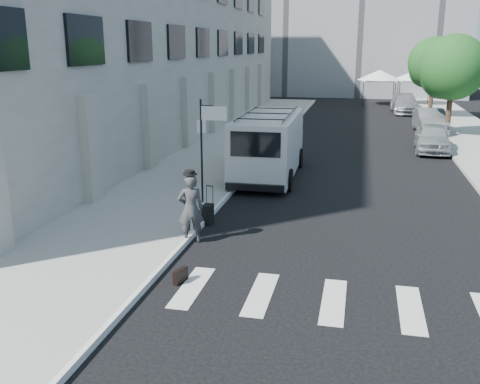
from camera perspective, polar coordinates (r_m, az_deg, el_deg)
The scene contains 16 objects.
ground at distance 14.92m, azimuth 2.09°, elevation -5.63°, with size 120.00×120.00×0.00m, color black.
sidewalk_left at distance 30.91m, azimuth -0.13°, elevation 5.54°, with size 4.50×48.00×0.15m, color gray.
sidewalk_right at distance 34.71m, azimuth 23.42°, elevation 5.36°, with size 4.00×56.00×0.15m, color gray.
building_left at distance 34.67m, azimuth -11.60°, elevation 16.14°, with size 10.00×44.00×12.00m, color gray.
sign_pole at distance 17.80m, azimuth -3.43°, elevation 6.64°, with size 1.03×0.07×3.50m.
tree_near at distance 34.23m, azimuth 21.56°, elevation 12.02°, with size 3.80×3.83×6.03m.
tree_far at distance 43.15m, azimuth 19.85°, elevation 12.66°, with size 3.80×3.83×6.03m.
tent_left at distance 51.78m, azimuth 14.68°, elevation 11.95°, with size 4.00×4.00×3.20m.
tent_right at distance 52.47m, azimuth 18.23°, elevation 11.73°, with size 4.00×4.00×3.20m.
businessman at distance 14.83m, azimuth -5.28°, elevation -1.82°, with size 0.71×0.47×1.96m, color #363739.
briefcase at distance 12.66m, azimuth -6.36°, elevation -8.85°, with size 0.12×0.44×0.34m, color black.
suitcase at distance 16.52m, azimuth -3.47°, elevation -2.38°, with size 0.31×0.45×1.19m.
cargo_van at distance 22.45m, azimuth 3.12°, elevation 5.04°, with size 2.58×7.00×2.59m.
parked_car_a at distance 29.53m, azimuth 19.84°, elevation 5.46°, with size 1.72×4.28×1.46m, color #94989C.
parked_car_b at distance 35.92m, azimuth 19.61°, elevation 7.15°, with size 1.61×4.62×1.52m, color #5C5E64.
parked_car_c at distance 46.13m, azimuth 17.22°, elevation 8.95°, with size 2.08×5.11×1.48m, color gray.
Camera 1 is at (2.55, -13.69, 5.34)m, focal length 40.00 mm.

